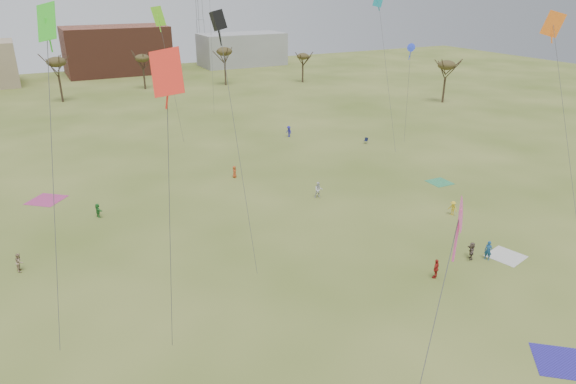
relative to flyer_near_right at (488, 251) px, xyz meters
name	(u,v)px	position (x,y,z in m)	size (l,w,h in m)	color
ground	(366,320)	(-14.38, -2.25, -0.87)	(260.00, 260.00, 0.00)	#455A1C
flyer_near_right	(488,251)	(0.00, 0.00, 0.00)	(0.63, 0.42, 1.74)	navy
spectator_fore_a	(436,269)	(-6.06, -0.18, -0.03)	(0.99, 0.41, 1.69)	#AF221E
spectator_fore_b	(20,262)	(-35.90, 16.61, -0.07)	(0.77, 0.60, 1.59)	#9F8465
spectator_fore_c	(472,251)	(-1.19, 0.74, -0.08)	(1.47, 0.47, 1.58)	brown
flyer_mid_b	(453,208)	(4.00, 8.30, -0.11)	(0.98, 0.57, 1.52)	yellow
spectator_mid_e	(318,190)	(-5.91, 18.69, 0.04)	(0.89, 0.69, 1.82)	silver
flyer_far_a	(98,210)	(-28.52, 24.67, -0.13)	(1.37, 0.44, 1.47)	#297C2F
flyer_far_b	(234,172)	(-11.82, 28.97, -0.13)	(0.72, 0.47, 1.48)	#BC4920
flyer_far_c	(289,131)	(2.49, 41.91, -0.01)	(1.11, 0.64, 1.72)	#252197
blanket_blue	(561,362)	(-6.00, -11.49, -0.87)	(3.17, 3.17, 0.03)	#2D249F
blanket_cream	(506,256)	(1.91, -0.39, -0.87)	(2.77, 2.77, 0.03)	silver
blanket_plum	(46,200)	(-32.98, 31.93, -0.87)	(3.37, 3.37, 0.03)	#B83877
blanket_olive	(440,182)	(9.44, 15.95, -0.87)	(2.56, 2.56, 0.03)	#36955E
camp_chair_right	(366,142)	(11.05, 33.39, -0.61)	(0.73, 0.72, 0.87)	#121832
tree_line	(113,69)	(-17.23, 76.87, 6.22)	(117.44, 49.32, 8.91)	#3A2B1E
building_brick	(116,50)	(-9.38, 117.75, 5.13)	(26.00, 16.00, 12.00)	brown
building_grey	(242,49)	(25.62, 115.75, 3.63)	(24.00, 12.00, 9.00)	gray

